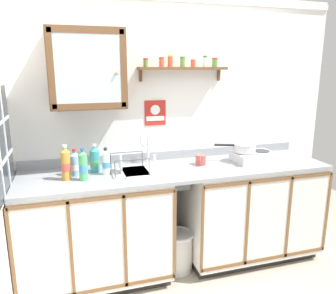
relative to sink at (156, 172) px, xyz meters
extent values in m
plane|color=#9E9384|center=(0.20, -0.44, -0.91)|extent=(5.68, 5.68, 0.00)
cube|color=white|center=(0.20, 0.31, 0.29)|extent=(3.28, 0.05, 2.40)
cube|color=black|center=(-0.53, -0.01, -0.87)|extent=(1.16, 0.58, 0.08)
cube|color=silver|center=(-0.53, -0.04, -0.41)|extent=(1.18, 0.64, 0.83)
cube|color=brown|center=(-0.53, -0.36, -0.04)|extent=(1.18, 0.01, 0.03)
cube|color=brown|center=(-0.53, -0.36, -0.78)|extent=(1.18, 0.01, 0.03)
cube|color=brown|center=(-1.13, -0.36, -0.41)|extent=(0.02, 0.01, 0.76)
cube|color=brown|center=(-0.73, -0.36, -0.41)|extent=(0.02, 0.01, 0.76)
cube|color=brown|center=(-0.34, -0.36, -0.41)|extent=(0.02, 0.01, 0.76)
cube|color=brown|center=(0.06, -0.36, -0.41)|extent=(0.02, 0.01, 0.76)
cube|color=black|center=(0.90, -0.01, -0.87)|extent=(1.20, 0.58, 0.08)
cube|color=silver|center=(0.90, -0.04, -0.41)|extent=(1.23, 0.64, 0.83)
cube|color=brown|center=(0.90, -0.36, -0.04)|extent=(1.23, 0.01, 0.03)
cube|color=brown|center=(0.90, -0.36, -0.78)|extent=(1.23, 0.01, 0.03)
cube|color=brown|center=(0.29, -0.36, -0.41)|extent=(0.02, 0.01, 0.76)
cube|color=brown|center=(0.70, -0.36, -0.41)|extent=(0.02, 0.01, 0.76)
cube|color=brown|center=(1.11, -0.36, -0.41)|extent=(0.02, 0.01, 0.76)
cube|color=brown|center=(1.52, -0.36, -0.41)|extent=(0.02, 0.01, 0.76)
cube|color=gray|center=(0.20, -0.04, 0.01)|extent=(2.64, 0.67, 0.03)
cube|color=gray|center=(0.20, 0.27, 0.07)|extent=(2.64, 0.02, 0.08)
cube|color=silver|center=(0.00, -0.02, 0.04)|extent=(0.58, 0.38, 0.01)
cube|color=slate|center=(0.00, -0.02, -0.11)|extent=(0.49, 0.31, 0.01)
cube|color=slate|center=(0.00, 0.14, -0.05)|extent=(0.49, 0.01, 0.15)
cube|color=slate|center=(0.00, -0.17, -0.05)|extent=(0.49, 0.01, 0.15)
cylinder|color=#4C4C51|center=(0.00, -0.02, -0.12)|extent=(0.04, 0.04, 0.01)
cylinder|color=silver|center=(-0.02, 0.19, 0.04)|extent=(0.05, 0.05, 0.02)
cylinder|color=silver|center=(-0.02, 0.19, 0.16)|extent=(0.02, 0.02, 0.21)
torus|color=silver|center=(-0.02, 0.11, 0.27)|extent=(0.18, 0.02, 0.18)
cylinder|color=silver|center=(0.04, 0.19, 0.07)|extent=(0.02, 0.02, 0.06)
cube|color=silver|center=(0.92, -0.04, 0.07)|extent=(0.37, 0.27, 0.09)
cylinder|color=#2D2D2D|center=(0.83, -0.02, 0.12)|extent=(0.15, 0.15, 0.01)
cylinder|color=#2D2D2D|center=(1.01, -0.02, 0.12)|extent=(0.15, 0.15, 0.01)
cylinder|color=black|center=(0.83, -0.16, 0.07)|extent=(0.03, 0.02, 0.03)
cylinder|color=black|center=(1.01, -0.16, 0.07)|extent=(0.03, 0.02, 0.03)
cylinder|color=silver|center=(0.83, -0.02, 0.16)|extent=(0.20, 0.20, 0.07)
torus|color=silver|center=(0.83, -0.02, 0.20)|extent=(0.20, 0.20, 0.01)
cylinder|color=black|center=(0.66, 0.05, 0.19)|extent=(0.17, 0.08, 0.02)
cylinder|color=#8CB7E0|center=(-0.66, 0.02, 0.11)|extent=(0.08, 0.08, 0.16)
cone|color=#8CB7E0|center=(-0.66, 0.02, 0.21)|extent=(0.08, 0.08, 0.04)
cylinder|color=red|center=(-0.66, 0.02, 0.24)|extent=(0.04, 0.04, 0.02)
cylinder|color=white|center=(-0.66, 0.02, 0.10)|extent=(0.08, 0.08, 0.05)
cylinder|color=silver|center=(-0.42, -0.03, 0.12)|extent=(0.06, 0.06, 0.17)
cone|color=silver|center=(-0.42, -0.03, 0.22)|extent=(0.06, 0.06, 0.03)
cylinder|color=#262626|center=(-0.42, -0.03, 0.24)|extent=(0.03, 0.03, 0.02)
cylinder|color=#3F8CCC|center=(-0.42, -0.03, 0.11)|extent=(0.06, 0.06, 0.05)
cylinder|color=#4CB266|center=(-0.60, -0.12, 0.13)|extent=(0.07, 0.07, 0.20)
cone|color=#4CB266|center=(-0.60, -0.12, 0.25)|extent=(0.06, 0.06, 0.03)
cylinder|color=#2D59B2|center=(-0.60, -0.12, 0.27)|extent=(0.03, 0.03, 0.02)
cylinder|color=#3F8CCC|center=(-0.60, -0.12, 0.12)|extent=(0.07, 0.07, 0.06)
cylinder|color=teal|center=(-0.50, 0.07, 0.12)|extent=(0.08, 0.08, 0.18)
cone|color=teal|center=(-0.50, 0.07, 0.23)|extent=(0.08, 0.08, 0.04)
cylinder|color=white|center=(-0.50, 0.07, 0.26)|extent=(0.04, 0.04, 0.02)
cylinder|color=#4C9959|center=(-0.50, 0.07, 0.11)|extent=(0.08, 0.08, 0.05)
cylinder|color=gold|center=(-0.73, -0.07, 0.14)|extent=(0.07, 0.07, 0.22)
cone|color=gold|center=(-0.73, -0.07, 0.27)|extent=(0.07, 0.07, 0.03)
cylinder|color=white|center=(-0.73, -0.07, 0.29)|extent=(0.03, 0.03, 0.02)
cylinder|color=#D84C3F|center=(-0.73, -0.07, 0.13)|extent=(0.07, 0.07, 0.06)
cube|color=#B2B2B7|center=(-0.23, -0.04, 0.04)|extent=(0.29, 0.27, 0.01)
cylinder|color=#4C4F54|center=(-0.37, -0.17, 0.11)|extent=(0.01, 0.01, 0.13)
cylinder|color=#4C4F54|center=(-0.10, -0.17, 0.11)|extent=(0.01, 0.01, 0.13)
cylinder|color=#4C4F54|center=(-0.37, 0.08, 0.11)|extent=(0.01, 0.01, 0.13)
cylinder|color=#4C4F54|center=(-0.10, 0.08, 0.11)|extent=(0.01, 0.01, 0.13)
cylinder|color=#4C4F54|center=(-0.23, -0.17, 0.17)|extent=(0.27, 0.01, 0.01)
cylinder|color=#4C4F54|center=(-0.23, 0.08, 0.17)|extent=(0.27, 0.01, 0.01)
cylinder|color=white|center=(-0.31, -0.04, 0.12)|extent=(0.01, 0.16, 0.16)
cylinder|color=#B24C47|center=(0.42, 0.01, 0.07)|extent=(0.09, 0.09, 0.09)
torus|color=#B24C47|center=(0.39, -0.03, 0.08)|extent=(0.04, 0.06, 0.06)
cube|color=brown|center=(-0.52, 0.14, 0.86)|extent=(0.59, 0.29, 0.62)
cube|color=silver|center=(-0.52, -0.01, 0.86)|extent=(0.48, 0.01, 0.51)
cube|color=brown|center=(-0.78, -0.01, 0.86)|extent=(0.05, 0.01, 0.58)
cube|color=brown|center=(-0.25, -0.01, 0.86)|extent=(0.05, 0.01, 0.58)
cube|color=brown|center=(-0.52, -0.01, 1.14)|extent=(0.55, 0.01, 0.05)
cube|color=brown|center=(-0.52, -0.01, 0.58)|extent=(0.55, 0.01, 0.05)
sphere|color=olive|center=(-0.31, -0.03, 0.83)|extent=(0.02, 0.02, 0.02)
cube|color=brown|center=(0.31, 0.21, 0.86)|extent=(0.80, 0.14, 0.02)
cube|color=brown|center=(-0.06, 0.27, 0.80)|extent=(0.02, 0.03, 0.10)
cube|color=brown|center=(0.68, 0.27, 0.80)|extent=(0.02, 0.03, 0.10)
cylinder|color=#598C3F|center=(-0.02, 0.22, 0.90)|extent=(0.04, 0.04, 0.06)
cylinder|color=red|center=(-0.02, 0.22, 0.94)|extent=(0.04, 0.04, 0.02)
cylinder|color=#CC4C33|center=(0.11, 0.20, 0.91)|extent=(0.04, 0.04, 0.07)
cylinder|color=red|center=(0.11, 0.20, 0.95)|extent=(0.04, 0.04, 0.02)
cylinder|color=#CC4C33|center=(0.19, 0.20, 0.92)|extent=(0.04, 0.04, 0.09)
cylinder|color=yellow|center=(0.19, 0.20, 0.97)|extent=(0.05, 0.05, 0.02)
cylinder|color=#598C3F|center=(0.31, 0.22, 0.91)|extent=(0.04, 0.04, 0.07)
cylinder|color=#33723F|center=(0.31, 0.22, 0.96)|extent=(0.04, 0.04, 0.02)
cylinder|color=#CC4C33|center=(0.40, 0.20, 0.91)|extent=(0.04, 0.04, 0.06)
cylinder|color=white|center=(0.40, 0.20, 0.95)|extent=(0.05, 0.05, 0.02)
cylinder|color=silver|center=(0.52, 0.22, 0.92)|extent=(0.04, 0.04, 0.08)
cylinder|color=#33723F|center=(0.52, 0.22, 0.97)|extent=(0.04, 0.04, 0.02)
cylinder|color=#598C3F|center=(0.62, 0.21, 0.91)|extent=(0.05, 0.05, 0.07)
cylinder|color=red|center=(0.62, 0.21, 0.95)|extent=(0.05, 0.05, 0.02)
cube|color=#B2261E|center=(0.07, 0.28, 0.47)|extent=(0.20, 0.01, 0.23)
cube|color=white|center=(0.07, 0.27, 0.42)|extent=(0.17, 0.00, 0.04)
cylinder|color=white|center=(0.07, 0.27, 0.50)|extent=(0.09, 0.00, 0.09)
cube|color=#262D38|center=(-1.13, -0.20, 0.38)|extent=(0.01, 0.72, 0.74)
cube|color=white|center=(-1.14, -0.20, 0.38)|extent=(0.02, 0.77, 0.78)
cube|color=white|center=(-1.13, -0.07, 0.38)|extent=(0.01, 0.02, 0.74)
cube|color=white|center=(-1.13, -0.20, 0.25)|extent=(0.01, 0.72, 0.02)
cube|color=white|center=(-1.13, -0.20, 0.51)|extent=(0.01, 0.72, 0.02)
cylinder|color=silver|center=(0.17, -0.10, -0.73)|extent=(0.26, 0.26, 0.35)
torus|color=white|center=(0.17, -0.10, -0.56)|extent=(0.29, 0.29, 0.03)
camera|label=1|loc=(-0.68, -2.63, 0.87)|focal=35.64mm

